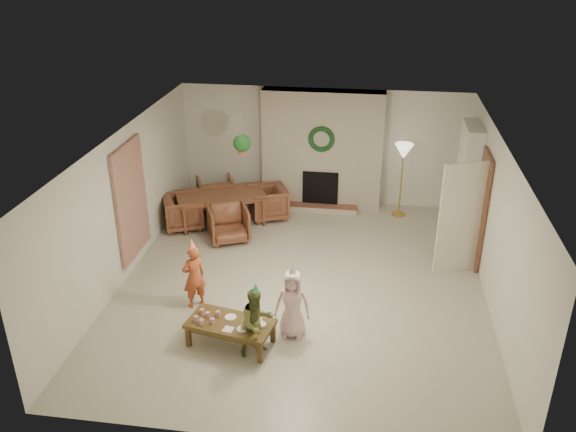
% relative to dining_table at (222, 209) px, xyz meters
% --- Properties ---
extents(floor, '(7.00, 7.00, 0.00)m').
position_rel_dining_table_xyz_m(floor, '(1.90, -2.08, -0.31)').
color(floor, '#B7B29E').
rests_on(floor, ground).
extents(ceiling, '(7.00, 7.00, 0.00)m').
position_rel_dining_table_xyz_m(ceiling, '(1.90, -2.08, 2.19)').
color(ceiling, white).
rests_on(ceiling, wall_back).
extents(wall_back, '(7.00, 0.00, 7.00)m').
position_rel_dining_table_xyz_m(wall_back, '(1.90, 1.42, 0.94)').
color(wall_back, silver).
rests_on(wall_back, floor).
extents(wall_front, '(7.00, 0.00, 7.00)m').
position_rel_dining_table_xyz_m(wall_front, '(1.90, -5.58, 0.94)').
color(wall_front, silver).
rests_on(wall_front, floor).
extents(wall_left, '(0.00, 7.00, 7.00)m').
position_rel_dining_table_xyz_m(wall_left, '(-1.10, -2.08, 0.94)').
color(wall_left, silver).
rests_on(wall_left, floor).
extents(wall_right, '(0.00, 7.00, 7.00)m').
position_rel_dining_table_xyz_m(wall_right, '(4.90, -2.08, 0.94)').
color(wall_right, silver).
rests_on(wall_right, floor).
extents(fireplace_mass, '(2.50, 0.40, 2.50)m').
position_rel_dining_table_xyz_m(fireplace_mass, '(1.90, 1.22, 0.94)').
color(fireplace_mass, '#522C15').
rests_on(fireplace_mass, floor).
extents(fireplace_hearth, '(1.60, 0.30, 0.12)m').
position_rel_dining_table_xyz_m(fireplace_hearth, '(1.90, 0.87, -0.25)').
color(fireplace_hearth, maroon).
rests_on(fireplace_hearth, floor).
extents(fireplace_firebox, '(0.75, 0.12, 0.75)m').
position_rel_dining_table_xyz_m(fireplace_firebox, '(1.90, 1.04, 0.14)').
color(fireplace_firebox, black).
rests_on(fireplace_firebox, floor).
extents(fireplace_wreath, '(0.54, 0.10, 0.54)m').
position_rel_dining_table_xyz_m(fireplace_wreath, '(1.90, 0.99, 1.24)').
color(fireplace_wreath, '#15391B').
rests_on(fireplace_wreath, fireplace_mass).
extents(floor_lamp_base, '(0.29, 0.29, 0.03)m').
position_rel_dining_table_xyz_m(floor_lamp_base, '(3.56, 0.92, -0.29)').
color(floor_lamp_base, gold).
rests_on(floor_lamp_base, floor).
extents(floor_lamp_post, '(0.03, 0.03, 1.39)m').
position_rel_dining_table_xyz_m(floor_lamp_post, '(3.56, 0.92, 0.42)').
color(floor_lamp_post, gold).
rests_on(floor_lamp_post, floor).
extents(floor_lamp_shade, '(0.37, 0.37, 0.31)m').
position_rel_dining_table_xyz_m(floor_lamp_shade, '(3.56, 0.92, 1.09)').
color(floor_lamp_shade, beige).
rests_on(floor_lamp_shade, floor_lamp_post).
extents(bookshelf_carcass, '(0.30, 1.00, 2.20)m').
position_rel_dining_table_xyz_m(bookshelf_carcass, '(4.74, 0.22, 0.79)').
color(bookshelf_carcass, white).
rests_on(bookshelf_carcass, floor).
extents(bookshelf_shelf_a, '(0.30, 0.92, 0.03)m').
position_rel_dining_table_xyz_m(bookshelf_shelf_a, '(4.72, 0.22, 0.14)').
color(bookshelf_shelf_a, white).
rests_on(bookshelf_shelf_a, bookshelf_carcass).
extents(bookshelf_shelf_b, '(0.30, 0.92, 0.03)m').
position_rel_dining_table_xyz_m(bookshelf_shelf_b, '(4.72, 0.22, 0.54)').
color(bookshelf_shelf_b, white).
rests_on(bookshelf_shelf_b, bookshelf_carcass).
extents(bookshelf_shelf_c, '(0.30, 0.92, 0.03)m').
position_rel_dining_table_xyz_m(bookshelf_shelf_c, '(4.72, 0.22, 0.94)').
color(bookshelf_shelf_c, white).
rests_on(bookshelf_shelf_c, bookshelf_carcass).
extents(bookshelf_shelf_d, '(0.30, 0.92, 0.03)m').
position_rel_dining_table_xyz_m(bookshelf_shelf_d, '(4.72, 0.22, 1.34)').
color(bookshelf_shelf_d, white).
rests_on(bookshelf_shelf_d, bookshelf_carcass).
extents(books_row_lower, '(0.20, 0.40, 0.24)m').
position_rel_dining_table_xyz_m(books_row_lower, '(4.70, 0.07, 0.28)').
color(books_row_lower, maroon).
rests_on(books_row_lower, bookshelf_shelf_a).
extents(books_row_mid, '(0.20, 0.44, 0.24)m').
position_rel_dining_table_xyz_m(books_row_mid, '(4.70, 0.27, 0.68)').
color(books_row_mid, '#295A99').
rests_on(books_row_mid, bookshelf_shelf_b).
extents(books_row_upper, '(0.20, 0.36, 0.22)m').
position_rel_dining_table_xyz_m(books_row_upper, '(4.70, 0.12, 1.07)').
color(books_row_upper, gold).
rests_on(books_row_upper, bookshelf_shelf_c).
extents(door_frame, '(0.05, 0.86, 2.04)m').
position_rel_dining_table_xyz_m(door_frame, '(4.86, -0.88, 0.71)').
color(door_frame, brown).
rests_on(door_frame, floor).
extents(door_leaf, '(0.77, 0.32, 2.00)m').
position_rel_dining_table_xyz_m(door_leaf, '(4.48, -1.26, 0.69)').
color(door_leaf, beige).
rests_on(door_leaf, floor).
extents(curtain_panel, '(0.06, 1.20, 2.00)m').
position_rel_dining_table_xyz_m(curtain_panel, '(-1.06, -1.88, 0.94)').
color(curtain_panel, tan).
rests_on(curtain_panel, wall_left).
extents(dining_table, '(1.99, 1.59, 0.61)m').
position_rel_dining_table_xyz_m(dining_table, '(0.00, 0.00, 0.00)').
color(dining_table, brown).
rests_on(dining_table, floor).
extents(dining_chair_near, '(0.96, 0.97, 0.68)m').
position_rel_dining_table_xyz_m(dining_chair_near, '(0.31, -0.70, 0.03)').
color(dining_chair_near, brown).
rests_on(dining_chair_near, floor).
extents(dining_chair_far, '(0.96, 0.97, 0.68)m').
position_rel_dining_table_xyz_m(dining_chair_far, '(-0.31, 0.70, 0.03)').
color(dining_chair_far, brown).
rests_on(dining_chair_far, floor).
extents(dining_chair_left, '(0.97, 0.96, 0.68)m').
position_rel_dining_table_xyz_m(dining_chair_left, '(-0.70, -0.31, 0.03)').
color(dining_chair_left, brown).
rests_on(dining_chair_left, floor).
extents(dining_chair_right, '(0.97, 0.96, 0.68)m').
position_rel_dining_table_xyz_m(dining_chair_right, '(0.88, 0.38, 0.03)').
color(dining_chair_right, brown).
rests_on(dining_chair_right, floor).
extents(hanging_plant_cord, '(0.01, 0.01, 0.70)m').
position_rel_dining_table_xyz_m(hanging_plant_cord, '(0.60, -0.58, 1.84)').
color(hanging_plant_cord, tan).
rests_on(hanging_plant_cord, ceiling).
extents(hanging_plant_pot, '(0.16, 0.16, 0.12)m').
position_rel_dining_table_xyz_m(hanging_plant_pot, '(0.60, -0.58, 1.49)').
color(hanging_plant_pot, '#9A3731').
rests_on(hanging_plant_pot, hanging_plant_cord).
extents(hanging_plant_foliage, '(0.32, 0.32, 0.32)m').
position_rel_dining_table_xyz_m(hanging_plant_foliage, '(0.60, -0.58, 1.61)').
color(hanging_plant_foliage, '#164419').
rests_on(hanging_plant_foliage, hanging_plant_pot).
extents(coffee_table_top, '(1.31, 0.83, 0.06)m').
position_rel_dining_table_xyz_m(coffee_table_top, '(1.09, -3.86, 0.04)').
color(coffee_table_top, brown).
rests_on(coffee_table_top, floor).
extents(coffee_table_apron, '(1.20, 0.72, 0.07)m').
position_rel_dining_table_xyz_m(coffee_table_apron, '(1.09, -3.86, -0.03)').
color(coffee_table_apron, brown).
rests_on(coffee_table_apron, floor).
extents(coffee_leg_fl, '(0.08, 0.08, 0.32)m').
position_rel_dining_table_xyz_m(coffee_leg_fl, '(0.50, -3.99, -0.15)').
color(coffee_leg_fl, brown).
rests_on(coffee_leg_fl, floor).
extents(coffee_leg_fr, '(0.08, 0.08, 0.32)m').
position_rel_dining_table_xyz_m(coffee_leg_fr, '(1.57, -4.21, -0.15)').
color(coffee_leg_fr, brown).
rests_on(coffee_leg_fr, floor).
extents(coffee_leg_bl, '(0.08, 0.08, 0.32)m').
position_rel_dining_table_xyz_m(coffee_leg_bl, '(0.60, -3.50, -0.15)').
color(coffee_leg_bl, brown).
rests_on(coffee_leg_bl, floor).
extents(coffee_leg_br, '(0.08, 0.08, 0.32)m').
position_rel_dining_table_xyz_m(coffee_leg_br, '(1.67, -3.72, -0.15)').
color(coffee_leg_br, brown).
rests_on(coffee_leg_br, floor).
extents(cup_a, '(0.08, 0.08, 0.08)m').
position_rel_dining_table_xyz_m(cup_a, '(0.60, -3.90, 0.11)').
color(cup_a, silver).
rests_on(cup_a, coffee_table_top).
extents(cup_b, '(0.08, 0.08, 0.08)m').
position_rel_dining_table_xyz_m(cup_b, '(0.64, -3.72, 0.11)').
color(cup_b, silver).
rests_on(cup_b, coffee_table_top).
extents(cup_c, '(0.08, 0.08, 0.08)m').
position_rel_dining_table_xyz_m(cup_c, '(0.70, -3.97, 0.11)').
color(cup_c, silver).
rests_on(cup_c, coffee_table_top).
extents(cup_d, '(0.08, 0.08, 0.08)m').
position_rel_dining_table_xyz_m(cup_d, '(0.74, -3.79, 0.11)').
color(cup_d, silver).
rests_on(cup_d, coffee_table_top).
extents(cup_e, '(0.08, 0.08, 0.08)m').
position_rel_dining_table_xyz_m(cup_e, '(0.84, -3.92, 0.11)').
color(cup_e, silver).
rests_on(cup_e, coffee_table_top).
extents(cup_f, '(0.08, 0.08, 0.08)m').
position_rel_dining_table_xyz_m(cup_f, '(0.88, -3.74, 0.11)').
color(cup_f, silver).
rests_on(cup_f, coffee_table_top).
extents(plate_a, '(0.20, 0.20, 0.01)m').
position_rel_dining_table_xyz_m(plate_a, '(1.06, -3.74, 0.07)').
color(plate_a, white).
rests_on(plate_a, coffee_table_top).
extents(plate_b, '(0.20, 0.20, 0.01)m').
position_rel_dining_table_xyz_m(plate_b, '(1.29, -3.99, 0.07)').
color(plate_b, white).
rests_on(plate_b, coffee_table_top).
extents(plate_c, '(0.20, 0.20, 0.01)m').
position_rel_dining_table_xyz_m(plate_c, '(1.51, -3.85, 0.07)').
color(plate_c, white).
rests_on(plate_c, coffee_table_top).
extents(food_scoop, '(0.08, 0.08, 0.07)m').
position_rel_dining_table_xyz_m(food_scoop, '(1.29, -3.99, 0.11)').
color(food_scoop, tan).
rests_on(food_scoop, plate_b).
extents(napkin_left, '(0.16, 0.16, 0.01)m').
position_rel_dining_table_xyz_m(napkin_left, '(1.10, -4.03, 0.07)').
color(napkin_left, '#FFBBBF').
rests_on(napkin_left, coffee_table_top).
extents(napkin_right, '(0.16, 0.16, 0.01)m').
position_rel_dining_table_xyz_m(napkin_right, '(1.44, -3.76, 0.07)').
color(napkin_right, '#FFBBBF').
rests_on(napkin_right, coffee_table_top).
extents(child_red, '(0.46, 0.44, 1.05)m').
position_rel_dining_table_xyz_m(child_red, '(0.31, -2.98, 0.22)').
color(child_red, '#B24A26').
rests_on(child_red, floor).
extents(party_hat_red, '(0.19, 0.19, 0.20)m').
position_rel_dining_table_xyz_m(party_hat_red, '(0.31, -2.98, 0.79)').
color(party_hat_red, '#F4C851').
rests_on(party_hat_red, child_red).
extents(child_plaid, '(0.63, 0.61, 1.02)m').
position_rel_dining_table_xyz_m(child_plaid, '(1.50, -3.99, 0.20)').
color(child_plaid, brown).
rests_on(child_plaid, floor).
extents(party_hat_plaid, '(0.15, 0.15, 0.17)m').
position_rel_dining_table_xyz_m(party_hat_plaid, '(1.50, -3.99, 0.75)').
color(party_hat_plaid, '#4AAD67').
rests_on(party_hat_plaid, child_plaid).
extents(child_pink, '(0.52, 0.34, 1.06)m').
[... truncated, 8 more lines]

